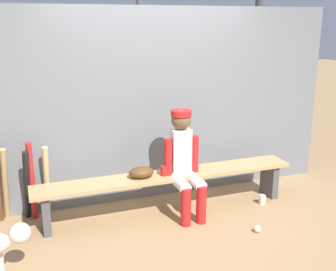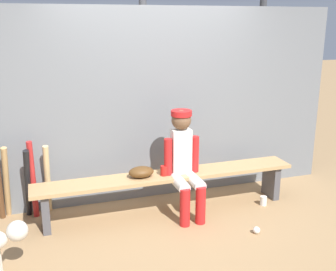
{
  "view_description": "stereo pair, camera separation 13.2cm",
  "coord_description": "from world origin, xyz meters",
  "px_view_note": "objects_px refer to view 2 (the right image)",
  "views": [
    {
      "loc": [
        -1.48,
        -4.06,
        2.13
      ],
      "look_at": [
        0.0,
        0.0,
        0.91
      ],
      "focal_mm": 43.84,
      "sensor_mm": 36.0,
      "label": 1
    },
    {
      "loc": [
        -1.36,
        -4.11,
        2.13
      ],
      "look_at": [
        0.0,
        0.0,
        0.91
      ],
      "focal_mm": 43.84,
      "sensor_mm": 36.0,
      "label": 2
    }
  ],
  "objects_px": {
    "bat_wood_tan": "(6,182)",
    "dugout_bench": "(168,181)",
    "bat_aluminum_black": "(28,184)",
    "cup_on_bench": "(164,171)",
    "baseball": "(256,230)",
    "cup_on_ground": "(263,201)",
    "bat_wood_natural": "(47,179)",
    "player_seated": "(184,160)",
    "bat_aluminum_red": "(33,180)",
    "baseball_glove": "(141,172)"
  },
  "relations": [
    {
      "from": "baseball_glove",
      "to": "bat_wood_natural",
      "type": "relative_size",
      "value": 0.34
    },
    {
      "from": "bat_wood_tan",
      "to": "dugout_bench",
      "type": "bearing_deg",
      "value": -12.73
    },
    {
      "from": "player_seated",
      "to": "bat_wood_natural",
      "type": "relative_size",
      "value": 1.43
    },
    {
      "from": "bat_aluminum_black",
      "to": "cup_on_ground",
      "type": "distance_m",
      "value": 2.71
    },
    {
      "from": "baseball",
      "to": "player_seated",
      "type": "bearing_deg",
      "value": 129.85
    },
    {
      "from": "baseball",
      "to": "cup_on_ground",
      "type": "height_order",
      "value": "cup_on_ground"
    },
    {
      "from": "dugout_bench",
      "to": "bat_aluminum_black",
      "type": "relative_size",
      "value": 3.59
    },
    {
      "from": "bat_aluminum_red",
      "to": "bat_aluminum_black",
      "type": "height_order",
      "value": "bat_aluminum_red"
    },
    {
      "from": "bat_wood_natural",
      "to": "bat_wood_tan",
      "type": "bearing_deg",
      "value": 179.62
    },
    {
      "from": "bat_wood_natural",
      "to": "cup_on_bench",
      "type": "xyz_separation_m",
      "value": [
        1.24,
        -0.42,
        0.1
      ]
    },
    {
      "from": "bat_aluminum_black",
      "to": "bat_wood_tan",
      "type": "bearing_deg",
      "value": 161.75
    },
    {
      "from": "player_seated",
      "to": "cup_on_bench",
      "type": "relative_size",
      "value": 10.77
    },
    {
      "from": "baseball_glove",
      "to": "bat_aluminum_red",
      "type": "relative_size",
      "value": 0.31
    },
    {
      "from": "dugout_bench",
      "to": "cup_on_ground",
      "type": "bearing_deg",
      "value": -10.03
    },
    {
      "from": "bat_wood_natural",
      "to": "player_seated",
      "type": "bearing_deg",
      "value": -18.94
    },
    {
      "from": "dugout_bench",
      "to": "bat_wood_natural",
      "type": "height_order",
      "value": "bat_wood_natural"
    },
    {
      "from": "bat_wood_natural",
      "to": "bat_wood_tan",
      "type": "height_order",
      "value": "bat_wood_tan"
    },
    {
      "from": "cup_on_bench",
      "to": "player_seated",
      "type": "bearing_deg",
      "value": -21.43
    },
    {
      "from": "dugout_bench",
      "to": "cup_on_ground",
      "type": "relative_size",
      "value": 27.25
    },
    {
      "from": "dugout_bench",
      "to": "player_seated",
      "type": "height_order",
      "value": "player_seated"
    },
    {
      "from": "baseball_glove",
      "to": "baseball",
      "type": "bearing_deg",
      "value": -37.26
    },
    {
      "from": "cup_on_bench",
      "to": "baseball_glove",
      "type": "bearing_deg",
      "value": 173.68
    },
    {
      "from": "baseball_glove",
      "to": "bat_wood_natural",
      "type": "distance_m",
      "value": 1.06
    },
    {
      "from": "bat_aluminum_red",
      "to": "cup_on_ground",
      "type": "distance_m",
      "value": 2.66
    },
    {
      "from": "bat_wood_tan",
      "to": "cup_on_bench",
      "type": "xyz_separation_m",
      "value": [
        1.67,
        -0.42,
        0.09
      ]
    },
    {
      "from": "bat_aluminum_red",
      "to": "cup_on_ground",
      "type": "bearing_deg",
      "value": -11.37
    },
    {
      "from": "bat_wood_natural",
      "to": "baseball",
      "type": "distance_m",
      "value": 2.35
    },
    {
      "from": "bat_wood_tan",
      "to": "cup_on_ground",
      "type": "relative_size",
      "value": 7.88
    },
    {
      "from": "bat_wood_natural",
      "to": "cup_on_bench",
      "type": "distance_m",
      "value": 1.31
    },
    {
      "from": "baseball",
      "to": "bat_wood_tan",
      "type": "bearing_deg",
      "value": 154.43
    },
    {
      "from": "player_seated",
      "to": "baseball",
      "type": "xyz_separation_m",
      "value": [
        0.55,
        -0.66,
        -0.61
      ]
    },
    {
      "from": "bat_aluminum_red",
      "to": "baseball",
      "type": "xyz_separation_m",
      "value": [
        2.16,
        -1.09,
        -0.41
      ]
    },
    {
      "from": "baseball_glove",
      "to": "bat_wood_tan",
      "type": "bearing_deg",
      "value": 164.6
    },
    {
      "from": "player_seated",
      "to": "bat_aluminum_black",
      "type": "xyz_separation_m",
      "value": [
        -1.66,
        0.43,
        -0.23
      ]
    },
    {
      "from": "bat_wood_tan",
      "to": "cup_on_bench",
      "type": "distance_m",
      "value": 1.72
    },
    {
      "from": "bat_aluminum_black",
      "to": "cup_on_bench",
      "type": "relative_size",
      "value": 7.59
    },
    {
      "from": "baseball_glove",
      "to": "cup_on_ground",
      "type": "relative_size",
      "value": 2.55
    },
    {
      "from": "bat_wood_tan",
      "to": "bat_aluminum_red",
      "type": "bearing_deg",
      "value": -14.36
    },
    {
      "from": "bat_aluminum_red",
      "to": "bat_wood_natural",
      "type": "bearing_deg",
      "value": 23.86
    },
    {
      "from": "cup_on_bench",
      "to": "baseball",
      "type": "bearing_deg",
      "value": -44.33
    },
    {
      "from": "dugout_bench",
      "to": "bat_wood_tan",
      "type": "relative_size",
      "value": 3.46
    },
    {
      "from": "dugout_bench",
      "to": "bat_wood_tan",
      "type": "bearing_deg",
      "value": 167.27
    },
    {
      "from": "player_seated",
      "to": "baseball_glove",
      "type": "relative_size",
      "value": 4.23
    },
    {
      "from": "bat_aluminum_black",
      "to": "cup_on_bench",
      "type": "height_order",
      "value": "bat_aluminum_black"
    },
    {
      "from": "baseball",
      "to": "cup_on_ground",
      "type": "xyz_separation_m",
      "value": [
        0.42,
        0.58,
        0.02
      ]
    },
    {
      "from": "dugout_bench",
      "to": "bat_wood_natural",
      "type": "distance_m",
      "value": 1.35
    },
    {
      "from": "bat_aluminum_black",
      "to": "cup_on_ground",
      "type": "bearing_deg",
      "value": -11.1
    },
    {
      "from": "bat_aluminum_red",
      "to": "bat_wood_tan",
      "type": "distance_m",
      "value": 0.29
    },
    {
      "from": "cup_on_bench",
      "to": "bat_aluminum_red",
      "type": "bearing_deg",
      "value": 166.01
    },
    {
      "from": "player_seated",
      "to": "bat_wood_tan",
      "type": "bearing_deg",
      "value": 165.09
    }
  ]
}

